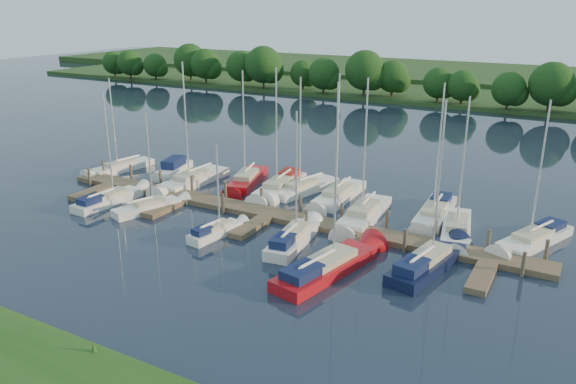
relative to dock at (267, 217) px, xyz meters
The scene contains 23 objects.
ground 7.31m from the dock, 90.00° to the right, with size 260.00×260.00×0.00m, color #171E2F.
dock is the anchor object (origin of this frame).
mooring_pilings 1.19m from the dock, 90.00° to the left, with size 38.24×2.84×2.00m.
far_shore 67.69m from the dock, 90.00° to the left, with size 180.00×30.00×0.60m, color #1F4018.
distant_hill 92.69m from the dock, 90.00° to the left, with size 220.00×40.00×1.40m, color #355023.
treeline 54.60m from the dock, 93.95° to the left, with size 146.22×10.11×8.27m.
sailboat_n_0 19.46m from the dock, 168.06° to the left, with size 2.85×7.35×9.23m.
motorboat 15.11m from the dock, 157.25° to the left, with size 2.86×5.91×1.80m.
sailboat_n_2 10.94m from the dock, 159.20° to the left, with size 2.43×8.81×11.23m.
sailboat_n_3 8.77m from the dock, 133.45° to the left, with size 3.79×8.22×10.50m.
sailboat_n_4 6.66m from the dock, 112.37° to the left, with size 2.80×8.68×10.95m.
sailboat_n_5 6.76m from the dock, 95.23° to the left, with size 3.66×8.06×10.21m.
sailboat_n_6 7.07m from the dock, 66.40° to the left, with size 2.13×8.41×10.74m.
sailboat_n_7 7.16m from the dock, 27.11° to the left, with size 2.42×8.58×11.05m.
sailboat_n_8 12.62m from the dock, 30.79° to the left, with size 2.36×8.38×10.51m.
sailboat_n_9 13.63m from the dock, 16.16° to the left, with size 3.13×7.97×10.19m.
sailboat_n_10 18.58m from the dock, 14.90° to the left, with size 4.40×7.90×10.10m.
sailboat_s_0 13.33m from the dock, 166.55° to the right, with size 2.03×7.20×9.18m.
sailboat_s_1 9.36m from the dock, 162.22° to the right, with size 3.23×6.22×8.08m.
sailboat_s_2 4.67m from the dock, 108.34° to the right, with size 1.90×5.17×6.78m.
sailboat_s_3 4.95m from the dock, 37.89° to the right, with size 2.39×7.25×9.39m.
sailboat_s_4 9.53m from the dock, 35.91° to the right, with size 3.81×9.40×11.77m.
sailboat_s_5 13.02m from the dock, ahead, with size 3.23×8.43×10.71m.
Camera 1 is at (20.38, -26.19, 15.49)m, focal length 35.00 mm.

